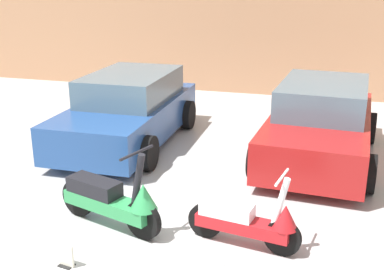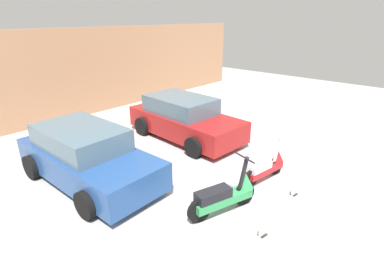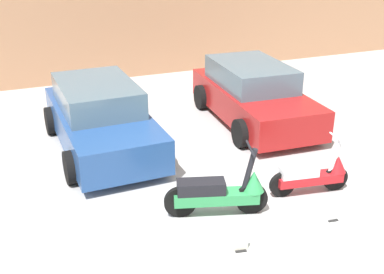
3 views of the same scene
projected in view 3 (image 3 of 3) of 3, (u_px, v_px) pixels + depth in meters
name	position (u px, v px, depth m)	size (l,w,h in m)	color
ground_plane	(276.00, 227.00, 7.10)	(28.00, 28.00, 0.00)	#B2B2B2
wall_back	(124.00, 21.00, 13.66)	(19.60, 0.12, 3.26)	tan
scooter_front_left	(221.00, 192.00, 7.26)	(1.55, 0.75, 1.11)	black
scooter_front_right	(313.00, 174.00, 7.89)	(1.37, 0.53, 0.96)	black
car_rear_left	(100.00, 118.00, 9.45)	(1.93, 3.88, 1.31)	navy
car_rear_center	(253.00, 95.00, 10.80)	(2.03, 3.93, 1.30)	maroon
placard_near_left_scooter	(240.00, 243.00, 6.54)	(0.20, 0.14, 0.26)	black
placard_near_right_scooter	(333.00, 213.00, 7.23)	(0.20, 0.14, 0.26)	black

